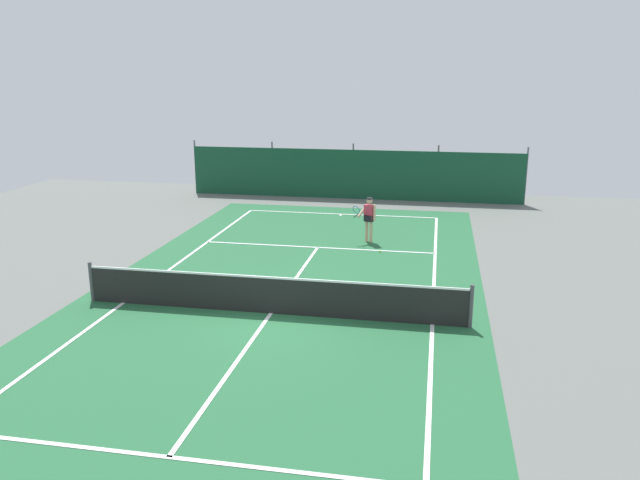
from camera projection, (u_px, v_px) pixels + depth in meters
name	position (u px, v px, depth m)	size (l,w,h in m)	color
ground_plane	(271.00, 313.00, 16.26)	(36.00, 36.00, 0.00)	slate
court_surface	(271.00, 313.00, 16.26)	(11.02, 26.60, 0.01)	#236038
tennis_net	(271.00, 295.00, 16.12)	(10.12, 0.10, 1.10)	black
back_fence	(354.00, 184.00, 31.26)	(16.30, 0.98, 2.70)	#14472D
tennis_player	(369.00, 216.00, 22.86)	(0.86, 0.62, 1.64)	#D8AD8C
tennis_ball_near_player	(380.00, 251.00, 21.78)	(0.07, 0.07, 0.07)	#CCDB33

